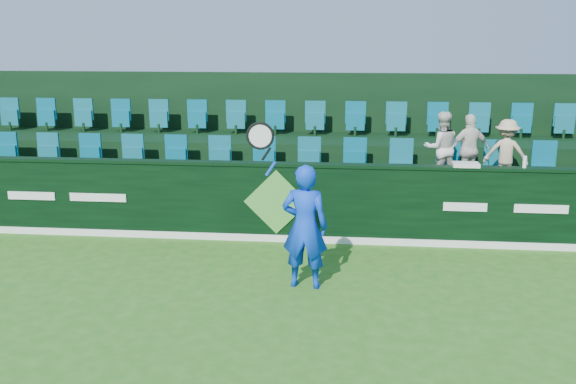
# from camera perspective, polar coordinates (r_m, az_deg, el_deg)

# --- Properties ---
(ground) EXTENTS (60.00, 60.00, 0.00)m
(ground) POSITION_cam_1_polar(r_m,az_deg,el_deg) (7.39, -4.70, -13.92)
(ground) COLOR #246618
(ground) RESTS_ON ground
(sponsor_hoarding) EXTENTS (16.00, 0.25, 1.35)m
(sponsor_hoarding) POSITION_cam_1_polar(r_m,az_deg,el_deg) (10.85, -0.97, -0.88)
(sponsor_hoarding) COLOR black
(sponsor_hoarding) RESTS_ON ground
(stand_tier_front) EXTENTS (16.00, 2.00, 0.80)m
(stand_tier_front) POSITION_cam_1_polar(r_m,az_deg,el_deg) (11.98, -0.36, -0.82)
(stand_tier_front) COLOR black
(stand_tier_front) RESTS_ON ground
(stand_tier_back) EXTENTS (16.00, 1.80, 1.30)m
(stand_tier_back) POSITION_cam_1_polar(r_m,az_deg,el_deg) (13.77, 0.48, 2.19)
(stand_tier_back) COLOR black
(stand_tier_back) RESTS_ON ground
(stand_rear) EXTENTS (16.00, 4.10, 2.60)m
(stand_rear) POSITION_cam_1_polar(r_m,az_deg,el_deg) (14.10, 0.66, 4.81)
(stand_rear) COLOR black
(stand_rear) RESTS_ON ground
(seat_row_front) EXTENTS (13.50, 0.50, 0.60)m
(seat_row_front) POSITION_cam_1_polar(r_m,az_deg,el_deg) (12.21, -0.16, 2.84)
(seat_row_front) COLOR #106170
(seat_row_front) RESTS_ON stand_tier_front
(seat_row_back) EXTENTS (13.50, 0.50, 0.60)m
(seat_row_back) POSITION_cam_1_polar(r_m,az_deg,el_deg) (13.90, 0.61, 6.28)
(seat_row_back) COLOR #106170
(seat_row_back) RESTS_ON stand_tier_back
(tennis_player) EXTENTS (1.19, 0.47, 2.39)m
(tennis_player) POSITION_cam_1_polar(r_m,az_deg,el_deg) (8.80, 1.45, -2.99)
(tennis_player) COLOR blue
(tennis_player) RESTS_ON ground
(spectator_left) EXTENTS (0.71, 0.59, 1.31)m
(spectator_left) POSITION_cam_1_polar(r_m,az_deg,el_deg) (11.82, 13.46, 3.82)
(spectator_left) COLOR silver
(spectator_left) RESTS_ON stand_tier_front
(spectator_middle) EXTENTS (0.80, 0.52, 1.27)m
(spectator_middle) POSITION_cam_1_polar(r_m,az_deg,el_deg) (11.90, 15.82, 3.65)
(spectator_middle) COLOR white
(spectator_middle) RESTS_ON stand_tier_front
(spectator_right) EXTENTS (0.84, 0.60, 1.18)m
(spectator_right) POSITION_cam_1_polar(r_m,az_deg,el_deg) (12.04, 18.82, 3.34)
(spectator_right) COLOR tan
(spectator_right) RESTS_ON stand_tier_front
(towel) EXTENTS (0.42, 0.27, 0.06)m
(towel) POSITION_cam_1_polar(r_m,az_deg,el_deg) (10.78, 15.51, 2.36)
(towel) COLOR silver
(towel) RESTS_ON sponsor_hoarding
(drinks_bottle) EXTENTS (0.06, 0.06, 0.19)m
(drinks_bottle) POSITION_cam_1_polar(r_m,az_deg,el_deg) (10.97, 20.30, 2.53)
(drinks_bottle) COLOR white
(drinks_bottle) RESTS_ON sponsor_hoarding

